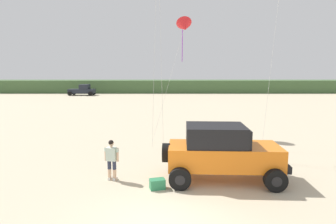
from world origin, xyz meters
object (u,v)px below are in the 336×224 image
object	(u,v)px
person_watching	(112,158)
distant_pickup	(83,90)
kite_pink_ribbon	(185,26)
jeep	(222,151)
cooler_box	(158,184)

from	to	relation	value
person_watching	distant_pickup	world-z (taller)	distant_pickup
kite_pink_ribbon	jeep	bearing A→B (deg)	-83.33
distant_pickup	person_watching	bearing A→B (deg)	-71.77
person_watching	distant_pickup	bearing A→B (deg)	108.23
jeep	distant_pickup	world-z (taller)	jeep
jeep	kite_pink_ribbon	bearing A→B (deg)	96.67
distant_pickup	cooler_box	bearing A→B (deg)	-69.81
cooler_box	kite_pink_ribbon	xyz separation A→B (m)	(1.53, 9.77, 7.20)
jeep	person_watching	xyz separation A→B (m)	(-4.44, -0.01, -0.26)
jeep	kite_pink_ribbon	distance (m)	10.88
jeep	person_watching	world-z (taller)	jeep
person_watching	distant_pickup	size ratio (longest dim) A/B	0.36
kite_pink_ribbon	distant_pickup	bearing A→B (deg)	117.97
person_watching	distant_pickup	distance (m)	42.38
distant_pickup	kite_pink_ribbon	size ratio (longest dim) A/B	0.57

